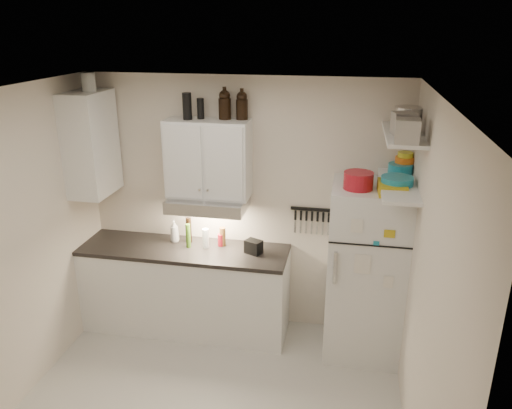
# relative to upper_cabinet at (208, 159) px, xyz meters

# --- Properties ---
(ceiling) EXTENTS (3.20, 3.00, 0.02)m
(ceiling) POSITION_rel_upper_cabinet_xyz_m (0.30, -1.33, 0.78)
(ceiling) COLOR white
(ceiling) RESTS_ON ground
(back_wall) EXTENTS (3.20, 0.02, 2.60)m
(back_wall) POSITION_rel_upper_cabinet_xyz_m (0.30, 0.18, -0.53)
(back_wall) COLOR beige
(back_wall) RESTS_ON ground
(left_wall) EXTENTS (0.02, 3.00, 2.60)m
(left_wall) POSITION_rel_upper_cabinet_xyz_m (-1.31, -1.33, -0.53)
(left_wall) COLOR beige
(left_wall) RESTS_ON ground
(right_wall) EXTENTS (0.02, 3.00, 2.60)m
(right_wall) POSITION_rel_upper_cabinet_xyz_m (1.91, -1.33, -0.53)
(right_wall) COLOR beige
(right_wall) RESTS_ON ground
(base_cabinet) EXTENTS (2.10, 0.60, 0.88)m
(base_cabinet) POSITION_rel_upper_cabinet_xyz_m (-0.25, -0.14, -1.39)
(base_cabinet) COLOR white
(base_cabinet) RESTS_ON floor
(countertop) EXTENTS (2.10, 0.62, 0.04)m
(countertop) POSITION_rel_upper_cabinet_xyz_m (-0.25, -0.14, -0.93)
(countertop) COLOR black
(countertop) RESTS_ON base_cabinet
(upper_cabinet) EXTENTS (0.80, 0.33, 0.75)m
(upper_cabinet) POSITION_rel_upper_cabinet_xyz_m (0.00, 0.00, 0.00)
(upper_cabinet) COLOR white
(upper_cabinet) RESTS_ON back_wall
(side_cabinet) EXTENTS (0.33, 0.55, 1.00)m
(side_cabinet) POSITION_rel_upper_cabinet_xyz_m (-1.14, -0.14, 0.12)
(side_cabinet) COLOR white
(side_cabinet) RESTS_ON left_wall
(range_hood) EXTENTS (0.76, 0.46, 0.12)m
(range_hood) POSITION_rel_upper_cabinet_xyz_m (0.00, -0.06, -0.44)
(range_hood) COLOR silver
(range_hood) RESTS_ON back_wall
(fridge) EXTENTS (0.70, 0.68, 1.70)m
(fridge) POSITION_rel_upper_cabinet_xyz_m (1.55, -0.18, -0.98)
(fridge) COLOR white
(fridge) RESTS_ON floor
(shelf_hi) EXTENTS (0.30, 0.95, 0.03)m
(shelf_hi) POSITION_rel_upper_cabinet_xyz_m (1.75, -0.31, 0.38)
(shelf_hi) COLOR white
(shelf_hi) RESTS_ON right_wall
(shelf_lo) EXTENTS (0.30, 0.95, 0.03)m
(shelf_lo) POSITION_rel_upper_cabinet_xyz_m (1.75, -0.31, -0.07)
(shelf_lo) COLOR white
(shelf_lo) RESTS_ON right_wall
(knife_strip) EXTENTS (0.42, 0.02, 0.03)m
(knife_strip) POSITION_rel_upper_cabinet_xyz_m (1.00, 0.15, -0.51)
(knife_strip) COLOR black
(knife_strip) RESTS_ON back_wall
(dutch_oven) EXTENTS (0.30, 0.30, 0.15)m
(dutch_oven) POSITION_rel_upper_cabinet_xyz_m (1.42, -0.28, -0.05)
(dutch_oven) COLOR #A8131F
(dutch_oven) RESTS_ON fridge
(book_stack) EXTENTS (0.24, 0.29, 0.10)m
(book_stack) POSITION_rel_upper_cabinet_xyz_m (1.70, -0.36, -0.08)
(book_stack) COLOR gold
(book_stack) RESTS_ON fridge
(spice_jar) EXTENTS (0.07, 0.07, 0.09)m
(spice_jar) POSITION_rel_upper_cabinet_xyz_m (1.68, -0.23, -0.08)
(spice_jar) COLOR silver
(spice_jar) RESTS_ON fridge
(stock_pot) EXTENTS (0.31, 0.31, 0.17)m
(stock_pot) POSITION_rel_upper_cabinet_xyz_m (1.80, -0.08, 0.48)
(stock_pot) COLOR silver
(stock_pot) RESTS_ON shelf_hi
(tin_a) EXTENTS (0.20, 0.19, 0.18)m
(tin_a) POSITION_rel_upper_cabinet_xyz_m (1.74, -0.40, 0.48)
(tin_a) COLOR #AAAAAD
(tin_a) RESTS_ON shelf_hi
(tin_b) EXTENTS (0.19, 0.19, 0.18)m
(tin_b) POSITION_rel_upper_cabinet_xyz_m (1.74, -0.69, 0.48)
(tin_b) COLOR #AAAAAD
(tin_b) RESTS_ON shelf_hi
(bowl_teal) EXTENTS (0.22, 0.22, 0.09)m
(bowl_teal) POSITION_rel_upper_cabinet_xyz_m (1.79, 0.02, -0.01)
(bowl_teal) COLOR teal
(bowl_teal) RESTS_ON shelf_lo
(bowl_orange) EXTENTS (0.18, 0.18, 0.05)m
(bowl_orange) POSITION_rel_upper_cabinet_xyz_m (1.82, 0.07, 0.06)
(bowl_orange) COLOR orange
(bowl_orange) RESTS_ON bowl_teal
(bowl_yellow) EXTENTS (0.14, 0.14, 0.04)m
(bowl_yellow) POSITION_rel_upper_cabinet_xyz_m (1.82, 0.07, 0.11)
(bowl_yellow) COLOR gold
(bowl_yellow) RESTS_ON bowl_orange
(plates) EXTENTS (0.27, 0.27, 0.07)m
(plates) POSITION_rel_upper_cabinet_xyz_m (1.74, -0.33, -0.02)
(plates) COLOR teal
(plates) RESTS_ON shelf_lo
(growler_a) EXTENTS (0.12, 0.12, 0.28)m
(growler_a) POSITION_rel_upper_cabinet_xyz_m (0.16, 0.06, 0.51)
(growler_a) COLOR black
(growler_a) RESTS_ON upper_cabinet
(growler_b) EXTENTS (0.11, 0.11, 0.27)m
(growler_b) POSITION_rel_upper_cabinet_xyz_m (0.32, 0.08, 0.51)
(growler_b) COLOR black
(growler_b) RESTS_ON upper_cabinet
(thermos_a) EXTENTS (0.07, 0.07, 0.19)m
(thermos_a) POSITION_rel_upper_cabinet_xyz_m (-0.07, 0.03, 0.47)
(thermos_a) COLOR black
(thermos_a) RESTS_ON upper_cabinet
(thermos_b) EXTENTS (0.10, 0.10, 0.25)m
(thermos_b) POSITION_rel_upper_cabinet_xyz_m (-0.18, -0.03, 0.50)
(thermos_b) COLOR black
(thermos_b) RESTS_ON upper_cabinet
(side_jar) EXTENTS (0.15, 0.15, 0.17)m
(side_jar) POSITION_rel_upper_cabinet_xyz_m (-1.09, -0.14, 0.71)
(side_jar) COLOR silver
(side_jar) RESTS_ON side_cabinet
(soap_bottle) EXTENTS (0.11, 0.12, 0.26)m
(soap_bottle) POSITION_rel_upper_cabinet_xyz_m (-0.39, -0.00, -0.77)
(soap_bottle) COLOR white
(soap_bottle) RESTS_ON countertop
(pepper_mill) EXTENTS (0.07, 0.07, 0.20)m
(pepper_mill) POSITION_rel_upper_cabinet_xyz_m (0.12, -0.00, -0.81)
(pepper_mill) COLOR brown
(pepper_mill) RESTS_ON countertop
(oil_bottle) EXTENTS (0.05, 0.05, 0.25)m
(oil_bottle) POSITION_rel_upper_cabinet_xyz_m (-0.21, -0.11, -0.78)
(oil_bottle) COLOR #3A6118
(oil_bottle) RESTS_ON countertop
(vinegar_bottle) EXTENTS (0.06, 0.06, 0.27)m
(vinegar_bottle) POSITION_rel_upper_cabinet_xyz_m (-0.24, 0.01, -0.77)
(vinegar_bottle) COLOR black
(vinegar_bottle) RESTS_ON countertop
(clear_bottle) EXTENTS (0.09, 0.09, 0.20)m
(clear_bottle) POSITION_rel_upper_cabinet_xyz_m (-0.03, -0.07, -0.81)
(clear_bottle) COLOR silver
(clear_bottle) RESTS_ON countertop
(red_jar) EXTENTS (0.08, 0.08, 0.13)m
(red_jar) POSITION_rel_upper_cabinet_xyz_m (0.11, -0.01, -0.84)
(red_jar) COLOR #A8131F
(red_jar) RESTS_ON countertop
(caddy) EXTENTS (0.19, 0.17, 0.14)m
(caddy) POSITION_rel_upper_cabinet_xyz_m (0.46, -0.12, -0.84)
(caddy) COLOR black
(caddy) RESTS_ON countertop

